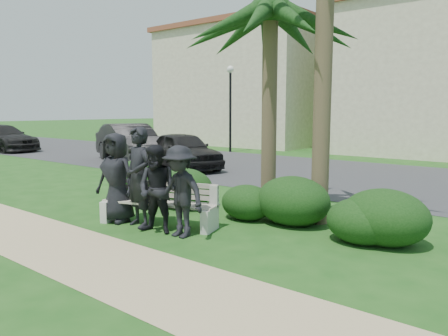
{
  "coord_description": "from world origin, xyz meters",
  "views": [
    {
      "loc": [
        4.7,
        -5.31,
        2.12
      ],
      "look_at": [
        -0.44,
        1.0,
        1.03
      ],
      "focal_mm": 35.0,
      "sensor_mm": 36.0,
      "label": 1
    }
  ],
  "objects_px": {
    "street_lamp": "(230,93)",
    "park_bench": "(159,207)",
    "man_c": "(158,190)",
    "palm_left": "(271,12)",
    "car_a": "(183,150)",
    "man_a": "(116,178)",
    "car_b": "(130,143)",
    "man_d": "(180,192)",
    "man_b": "(139,177)",
    "car_c": "(2,138)"
  },
  "relations": [
    {
      "from": "street_lamp",
      "to": "man_d",
      "type": "bearing_deg",
      "value": -54.82
    },
    {
      "from": "street_lamp",
      "to": "palm_left",
      "type": "height_order",
      "value": "palm_left"
    },
    {
      "from": "man_c",
      "to": "car_a",
      "type": "height_order",
      "value": "man_c"
    },
    {
      "from": "man_b",
      "to": "car_a",
      "type": "distance_m",
      "value": 7.89
    },
    {
      "from": "street_lamp",
      "to": "car_a",
      "type": "xyz_separation_m",
      "value": [
        2.66,
        -6.09,
        -2.28
      ]
    },
    {
      "from": "street_lamp",
      "to": "car_a",
      "type": "relative_size",
      "value": 1.1
    },
    {
      "from": "street_lamp",
      "to": "palm_left",
      "type": "distance_m",
      "value": 12.84
    },
    {
      "from": "park_bench",
      "to": "man_d",
      "type": "xyz_separation_m",
      "value": [
        0.82,
        -0.28,
        0.42
      ]
    },
    {
      "from": "street_lamp",
      "to": "man_c",
      "type": "height_order",
      "value": "street_lamp"
    },
    {
      "from": "man_d",
      "to": "man_a",
      "type": "bearing_deg",
      "value": -178.31
    },
    {
      "from": "street_lamp",
      "to": "park_bench",
      "type": "distance_m",
      "value": 14.53
    },
    {
      "from": "park_bench",
      "to": "man_d",
      "type": "bearing_deg",
      "value": -37.24
    },
    {
      "from": "man_c",
      "to": "palm_left",
      "type": "relative_size",
      "value": 0.3
    },
    {
      "from": "car_b",
      "to": "car_a",
      "type": "bearing_deg",
      "value": -73.41
    },
    {
      "from": "car_a",
      "to": "car_c",
      "type": "relative_size",
      "value": 0.84
    },
    {
      "from": "street_lamp",
      "to": "car_a",
      "type": "bearing_deg",
      "value": -66.44
    },
    {
      "from": "man_b",
      "to": "man_c",
      "type": "bearing_deg",
      "value": 0.69
    },
    {
      "from": "street_lamp",
      "to": "car_c",
      "type": "bearing_deg",
      "value": -143.19
    },
    {
      "from": "street_lamp",
      "to": "man_c",
      "type": "distance_m",
      "value": 14.96
    },
    {
      "from": "man_a",
      "to": "car_b",
      "type": "height_order",
      "value": "man_a"
    },
    {
      "from": "street_lamp",
      "to": "park_bench",
      "type": "bearing_deg",
      "value": -56.85
    },
    {
      "from": "park_bench",
      "to": "car_a",
      "type": "distance_m",
      "value": 7.82
    },
    {
      "from": "man_b",
      "to": "car_b",
      "type": "xyz_separation_m",
      "value": [
        -8.14,
        6.34,
        -0.14
      ]
    },
    {
      "from": "man_d",
      "to": "palm_left",
      "type": "xyz_separation_m",
      "value": [
        -0.07,
        2.76,
        3.35
      ]
    },
    {
      "from": "street_lamp",
      "to": "man_d",
      "type": "height_order",
      "value": "street_lamp"
    },
    {
      "from": "palm_left",
      "to": "car_b",
      "type": "bearing_deg",
      "value": 158.58
    },
    {
      "from": "street_lamp",
      "to": "man_b",
      "type": "relative_size",
      "value": 2.36
    },
    {
      "from": "street_lamp",
      "to": "man_d",
      "type": "distance_m",
      "value": 15.14
    },
    {
      "from": "man_a",
      "to": "palm_left",
      "type": "bearing_deg",
      "value": 49.65
    },
    {
      "from": "car_b",
      "to": "car_c",
      "type": "bearing_deg",
      "value": 117.31
    },
    {
      "from": "man_b",
      "to": "car_c",
      "type": "xyz_separation_m",
      "value": [
        -17.04,
        5.17,
        -0.24
      ]
    },
    {
      "from": "park_bench",
      "to": "car_a",
      "type": "bearing_deg",
      "value": 113.12
    },
    {
      "from": "man_c",
      "to": "man_b",
      "type": "bearing_deg",
      "value": 156.7
    },
    {
      "from": "car_b",
      "to": "man_a",
      "type": "bearing_deg",
      "value": -110.37
    },
    {
      "from": "palm_left",
      "to": "car_a",
      "type": "xyz_separation_m",
      "value": [
        -5.91,
        3.39,
        -3.45
      ]
    },
    {
      "from": "car_b",
      "to": "man_c",
      "type": "bearing_deg",
      "value": -106.48
    },
    {
      "from": "man_d",
      "to": "car_a",
      "type": "distance_m",
      "value": 8.58
    },
    {
      "from": "man_b",
      "to": "car_b",
      "type": "distance_m",
      "value": 10.31
    },
    {
      "from": "man_a",
      "to": "palm_left",
      "type": "relative_size",
      "value": 0.33
    },
    {
      "from": "man_c",
      "to": "palm_left",
      "type": "distance_m",
      "value": 4.41
    },
    {
      "from": "park_bench",
      "to": "man_c",
      "type": "distance_m",
      "value": 0.66
    },
    {
      "from": "palm_left",
      "to": "man_c",
      "type": "bearing_deg",
      "value": -97.66
    },
    {
      "from": "car_b",
      "to": "man_d",
      "type": "bearing_deg",
      "value": -104.75
    },
    {
      "from": "street_lamp",
      "to": "park_bench",
      "type": "height_order",
      "value": "street_lamp"
    },
    {
      "from": "park_bench",
      "to": "man_d",
      "type": "height_order",
      "value": "man_d"
    },
    {
      "from": "car_b",
      "to": "car_c",
      "type": "xyz_separation_m",
      "value": [
        -8.9,
        -1.17,
        -0.1
      ]
    },
    {
      "from": "man_b",
      "to": "man_a",
      "type": "bearing_deg",
      "value": -166.66
    },
    {
      "from": "car_b",
      "to": "man_b",
      "type": "bearing_deg",
      "value": -108.05
    },
    {
      "from": "man_b",
      "to": "palm_left",
      "type": "bearing_deg",
      "value": 79.51
    },
    {
      "from": "man_d",
      "to": "car_a",
      "type": "relative_size",
      "value": 0.4
    }
  ]
}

